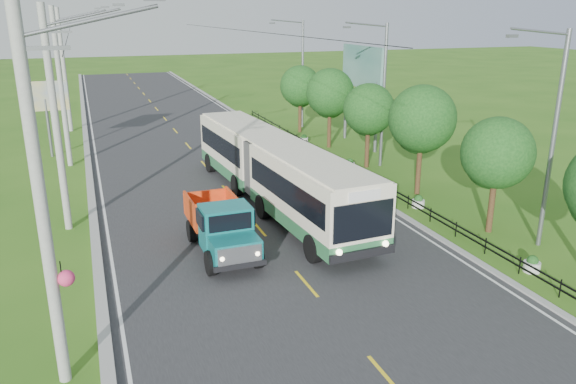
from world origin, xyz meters
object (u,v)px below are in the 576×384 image
tree_fourth (368,112)px  tree_back (300,88)px  tree_second (496,156)px  tree_third (421,122)px  pole_far (65,70)px  billboard_right (362,73)px  planter_far (304,139)px  pole_nearest (44,209)px  billboard_left (45,101)px  bus (274,167)px  planter_front (532,265)px  dump_truck (221,223)px  pole_mid (62,87)px  tree_fifth (330,95)px  planter_mid (350,164)px  pole_near (56,120)px  streetlight_mid (382,91)px  planter_near (418,202)px  streetlight_far (301,70)px  streetlight_near (551,134)px

tree_fourth → tree_back: bearing=90.0°
tree_second → tree_third: bearing=90.0°
pole_far → billboard_right: (20.56, -13.00, 0.25)m
planter_far → pole_nearest: bearing=-124.0°
pole_far → tree_back: size_ratio=1.82×
billboard_left → bus: bearing=-53.1°
tree_third → planter_front: tree_third is taller
pole_nearest → bus: bearing=50.0°
tree_back → planter_far: size_ratio=8.21×
dump_truck → pole_mid: bearing=108.5°
pole_nearest → tree_fifth: (18.10, 23.14, -1.08)m
tree_fourth → planter_mid: 3.53m
tree_fifth → tree_back: (-0.00, 6.00, -0.20)m
pole_near → tree_third: (18.12, -0.86, -1.11)m
tree_second → planter_far: 20.16m
planter_front → pole_near: bearing=146.9°
pole_mid → bus: size_ratio=0.56×
pole_far → tree_second: 35.82m
tree_fifth → streetlight_mid: streetlight_mid is taller
tree_fourth → planter_near: bearing=-98.8°
pole_mid → planter_near: 23.08m
tree_second → planter_mid: size_ratio=7.91×
streetlight_mid → tree_fourth: bearing=169.9°
pole_near → tree_fourth: bearing=15.8°
streetlight_mid → pole_mid: bearing=159.7°
planter_front → bus: 13.03m
streetlight_far → billboard_left: bearing=-168.8°
pole_near → planter_near: bearing=-10.1°
billboard_left → streetlight_mid: bearing=-26.4°
streetlight_far → billboard_left: size_ratio=1.74×
tree_fifth → streetlight_far: streetlight_far is taller
pole_far → planter_front: pole_far is taller
streetlight_mid → billboard_left: 22.51m
bus → tree_fifth: bearing=50.4°
bus → planter_far: bearing=58.6°
tree_second → planter_front: 5.40m
streetlight_near → bus: 12.92m
tree_second → tree_third: size_ratio=0.88×
pole_nearest → planter_far: (16.84, 25.00, -4.65)m
streetlight_near → streetlight_far: same height
tree_fourth → planter_mid: tree_fourth is taller
pole_near → streetlight_mid: 19.56m
tree_second → tree_fourth: bearing=90.0°
tree_back → dump_truck: bearing=-118.5°
planter_far → dump_truck: (-10.84, -18.12, 1.02)m
tree_third → pole_nearest: bearing=-148.4°
streetlight_far → pole_nearest: bearing=-121.3°
pole_near → pole_mid: 12.00m
planter_near → streetlight_far: bearing=84.7°
tree_fourth → planter_front: 16.52m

